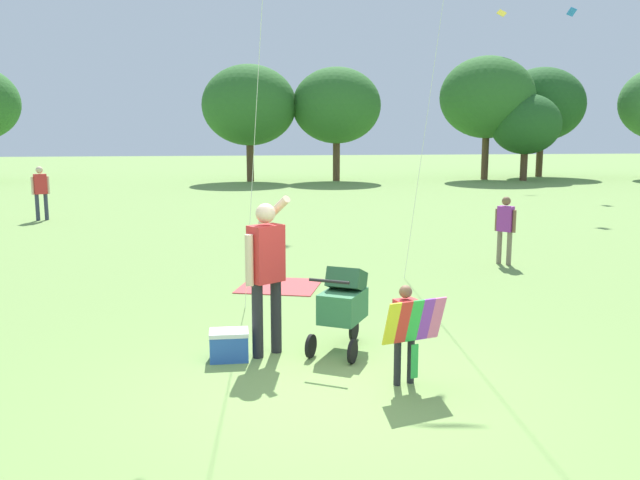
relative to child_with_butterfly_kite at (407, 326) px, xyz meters
The scene contains 9 objects.
ground_plane 0.97m from the child_with_butterfly_kite, behind, with size 120.00×120.00×0.00m, color #75994C.
treeline_distant 28.85m from the child_with_butterfly_kite, 75.59° to the left, with size 39.43×6.31×6.31m.
child_with_butterfly_kite is the anchor object (origin of this frame).
person_adult_flyer 1.87m from the child_with_butterfly_kite, 140.37° to the left, with size 0.56×0.72×1.90m.
stroller 1.29m from the child_with_butterfly_kite, 111.17° to the left, with size 0.85×1.09×1.03m.
person_red_shirt 6.93m from the child_with_butterfly_kite, 59.28° to the left, with size 0.33×0.34×1.35m.
person_sitting_far 15.67m from the child_with_butterfly_kite, 117.80° to the left, with size 0.47×0.33×1.57m.
picnic_blanket 4.78m from the child_with_butterfly_kite, 102.22° to the left, with size 1.30×1.25×0.02m, color #CC3D3D.
cooler_box 2.16m from the child_with_butterfly_kite, 150.75° to the left, with size 0.45×0.33×0.35m.
Camera 1 is at (-1.04, -6.56, 2.67)m, focal length 37.87 mm.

